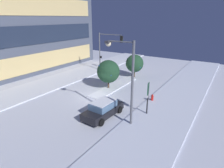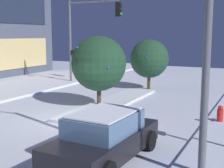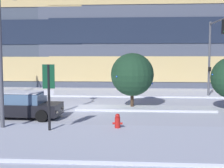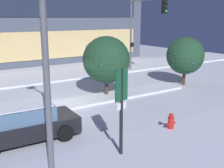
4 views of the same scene
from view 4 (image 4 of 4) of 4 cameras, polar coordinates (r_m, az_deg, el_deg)
ground at (r=16.04m, az=-9.72°, el=-4.22°), size 52.00×52.00×0.00m
curb_strip_near at (r=9.76m, az=10.72°, el=-15.91°), size 52.00×5.20×0.14m
curb_strip_far at (r=23.40m, az=-17.78°, el=1.10°), size 52.00×5.20×0.14m
median_strip at (r=17.66m, az=1.83°, el=-2.14°), size 9.00×1.80×0.14m
car_near at (r=11.75m, az=-17.66°, el=-7.67°), size 4.44×2.17×1.49m
traffic_light_corner_far_right at (r=24.20m, az=6.35°, el=12.27°), size 0.32×4.53×6.35m
street_lamp_arched at (r=8.92m, az=-15.49°, el=11.90°), size 0.56×2.52×7.08m
fire_hydrant at (r=12.41m, az=11.85°, el=-7.71°), size 0.48×0.26×0.83m
parking_info_sign at (r=9.45m, az=1.90°, el=-3.64°), size 0.55×0.17×3.18m
decorated_tree_median at (r=17.03m, az=-1.16°, el=4.91°), size 2.87×2.93×3.72m
decorated_tree_left_of_median at (r=20.77m, az=14.64°, el=5.60°), size 2.69×2.67×3.47m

